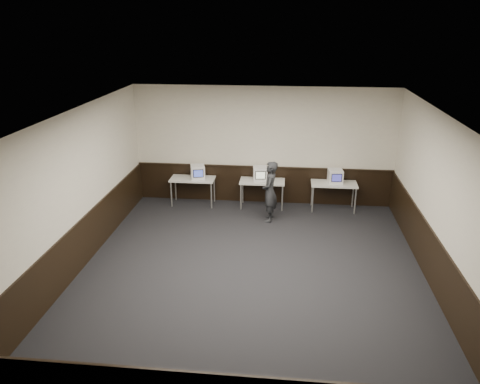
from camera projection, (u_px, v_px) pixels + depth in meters
The scene contains 17 objects.
floor at pixel (251, 274), 9.43m from camera, with size 8.00×8.00×0.00m, color black.
ceiling at pixel (252, 116), 8.31m from camera, with size 8.00×8.00×0.00m, color white.
back_wall at pixel (264, 146), 12.60m from camera, with size 7.00×7.00×0.00m, color silver.
front_wall at pixel (222, 331), 5.14m from camera, with size 7.00×7.00×0.00m, color silver.
left_wall at pixel (75, 193), 9.21m from camera, with size 8.00×8.00×0.00m, color silver.
right_wall at pixel (443, 207), 8.52m from camera, with size 8.00×8.00×0.00m, color silver.
wainscot_back at pixel (263, 185), 12.96m from camera, with size 6.98×0.04×1.00m, color black.
wainscot_left at pixel (82, 243), 9.60m from camera, with size 0.04×7.98×1.00m, color black.
wainscot_right at pixel (433, 260), 8.91m from camera, with size 0.04×7.98×1.00m, color black.
wainscot_rail at pixel (263, 167), 12.76m from camera, with size 6.98×0.06×0.04m, color black.
desk_left at pixel (193, 181), 12.73m from camera, with size 1.20×0.60×0.75m.
desk_center at pixel (262, 183), 12.55m from camera, with size 1.20×0.60×0.75m.
desk_right at pixel (334, 186), 12.36m from camera, with size 1.20×0.60×0.75m.
emac_left at pixel (198, 172), 12.63m from camera, with size 0.46×0.47×0.37m.
emac_center at pixel (260, 174), 12.49m from camera, with size 0.41×0.43×0.37m.
emac_right at pixel (335, 176), 12.29m from camera, with size 0.40×0.43×0.37m.
person at pixel (270, 192), 11.65m from camera, with size 0.57×0.37×1.55m, color #232528.
Camera 1 is at (0.65, -8.24, 4.83)m, focal length 35.00 mm.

